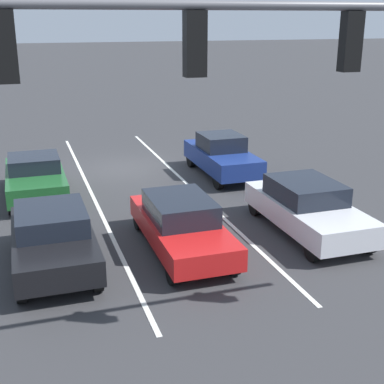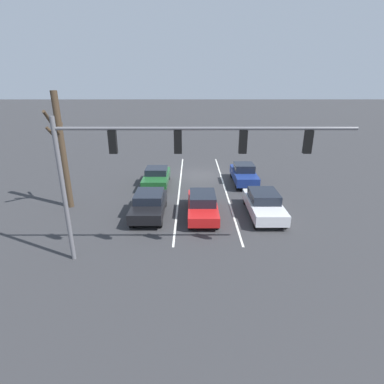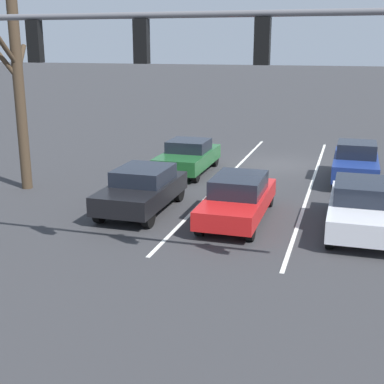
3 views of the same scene
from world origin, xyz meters
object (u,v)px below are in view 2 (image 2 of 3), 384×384
(car_darkgreen_rightlane_second, at_px, (157,177))
(traffic_signal_gantry, at_px, (163,155))
(bare_tree_near, at_px, (62,150))
(car_navy_leftlane_second, at_px, (244,174))
(car_silver_leftlane_front, at_px, (264,204))
(car_red_midlane_front, at_px, (203,205))
(car_black_rightlane_front, at_px, (149,204))

(car_darkgreen_rightlane_second, xyz_separation_m, traffic_signal_gantry, (-1.58, 10.63, 4.28))
(bare_tree_near, bearing_deg, car_navy_leftlane_second, -158.43)
(car_silver_leftlane_front, relative_size, bare_tree_near, 0.63)
(car_darkgreen_rightlane_second, height_order, traffic_signal_gantry, traffic_signal_gantry)
(car_red_midlane_front, relative_size, car_navy_leftlane_second, 1.06)
(car_red_midlane_front, bearing_deg, car_darkgreen_rightlane_second, -59.09)
(car_red_midlane_front, xyz_separation_m, traffic_signal_gantry, (1.88, 4.84, 4.28))
(car_red_midlane_front, relative_size, bare_tree_near, 0.63)
(bare_tree_near, bearing_deg, car_red_midlane_front, 171.00)
(car_black_rightlane_front, height_order, traffic_signal_gantry, traffic_signal_gantry)
(traffic_signal_gantry, distance_m, bare_tree_near, 9.36)
(car_navy_leftlane_second, bearing_deg, car_black_rightlane_front, 42.40)
(car_red_midlane_front, relative_size, car_silver_leftlane_front, 1.01)
(bare_tree_near, bearing_deg, traffic_signal_gantry, 137.88)
(car_silver_leftlane_front, height_order, traffic_signal_gantry, traffic_signal_gantry)
(car_silver_leftlane_front, relative_size, car_navy_leftlane_second, 1.05)
(car_red_midlane_front, bearing_deg, traffic_signal_gantry, 68.74)
(bare_tree_near, bearing_deg, car_black_rightlane_front, 165.65)
(car_red_midlane_front, xyz_separation_m, car_navy_leftlane_second, (-3.58, -6.27, 0.08))
(car_darkgreen_rightlane_second, bearing_deg, traffic_signal_gantry, 98.48)
(traffic_signal_gantry, bearing_deg, car_navy_leftlane_second, -116.19)
(car_silver_leftlane_front, height_order, bare_tree_near, bare_tree_near)
(car_silver_leftlane_front, xyz_separation_m, traffic_signal_gantry, (5.68, 4.90, 4.25))
(car_red_midlane_front, xyz_separation_m, bare_tree_near, (8.77, -1.39, 3.13))
(car_navy_leftlane_second, distance_m, traffic_signal_gantry, 13.07)
(car_navy_leftlane_second, distance_m, car_darkgreen_rightlane_second, 7.07)
(traffic_signal_gantry, height_order, bare_tree_near, bare_tree_near)
(traffic_signal_gantry, bearing_deg, car_darkgreen_rightlane_second, -81.52)
(car_darkgreen_rightlane_second, relative_size, traffic_signal_gantry, 0.35)
(car_silver_leftlane_front, height_order, car_navy_leftlane_second, car_navy_leftlane_second)
(car_black_rightlane_front, height_order, car_navy_leftlane_second, car_navy_leftlane_second)
(car_black_rightlane_front, xyz_separation_m, car_red_midlane_front, (-3.30, -0.01, -0.05))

